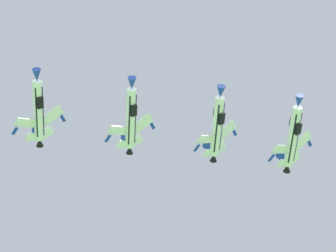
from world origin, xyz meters
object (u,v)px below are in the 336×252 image
at_px(fighter_jet_lead, 293,135).
at_px(fighter_jet_right_wing, 131,117).
at_px(fighter_jet_left_outer, 38,109).
at_px(fighter_jet_left_wing, 217,125).

xyz_separation_m(fighter_jet_lead, fighter_jet_right_wing, (-27.19, 9.62, 3.92)).
distance_m(fighter_jet_right_wing, fighter_jet_left_outer, 16.60).
bearing_deg(fighter_jet_left_wing, fighter_jet_lead, 176.23).
bearing_deg(fighter_jet_lead, fighter_jet_right_wing, -0.38).
bearing_deg(fighter_jet_lead, fighter_jet_left_outer, 0.63).
relative_size(fighter_jet_lead, fighter_jet_left_outer, 1.00).
xyz_separation_m(fighter_jet_left_wing, fighter_jet_right_wing, (-15.05, 4.50, 0.29)).
height_order(fighter_jet_lead, fighter_jet_left_outer, fighter_jet_left_outer).
xyz_separation_m(fighter_jet_left_wing, fighter_jet_left_outer, (-30.95, 9.28, 0.28)).
relative_size(fighter_jet_lead, fighter_jet_right_wing, 1.00).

